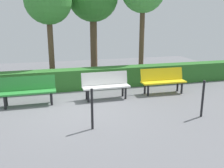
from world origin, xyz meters
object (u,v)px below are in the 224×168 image
Objects in this scene: bench_yellow at (163,80)px; tree_far at (48,1)px; bench_white at (106,84)px; bench_green at (28,89)px.

tree_far reaches higher than bench_yellow.
bench_white is (2.07, 0.09, -0.00)m from bench_yellow.
bench_green is at bearing 72.79° from tree_far.
tree_far is at bearing -33.76° from bench_yellow.
bench_yellow is at bearing -179.58° from bench_green.
tree_far is (1.57, -2.61, 2.66)m from bench_white.
bench_white and bench_green have the same top height.
tree_far is (-0.81, -2.60, 2.66)m from bench_green.
tree_far is (3.64, -2.53, 2.66)m from bench_yellow.
bench_white reaches higher than bench_yellow.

